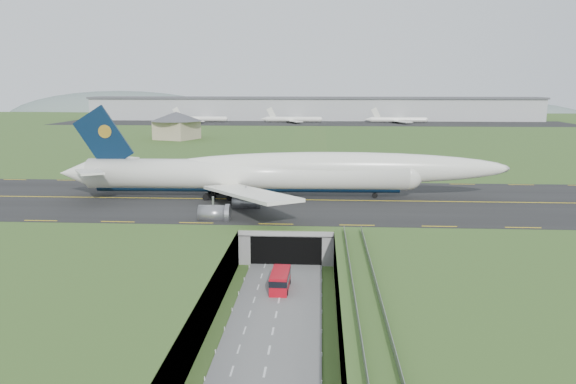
{
  "coord_description": "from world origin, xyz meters",
  "views": [
    {
      "loc": [
        5.64,
        -82.16,
        30.03
      ],
      "look_at": [
        -0.37,
        20.0,
        10.31
      ],
      "focal_mm": 35.0,
      "sensor_mm": 36.0,
      "label": 1
    }
  ],
  "objects": [
    {
      "name": "jumbo_jet",
      "position": [
        -3.17,
        35.26,
        11.48
      ],
      "size": [
        95.96,
        61.52,
        20.35
      ],
      "rotation": [
        0.0,
        0.0,
        0.02
      ],
      "color": "white",
      "rests_on": "ground"
    },
    {
      "name": "distant_hills",
      "position": [
        64.38,
        430.0,
        -4.0
      ],
      "size": [
        700.0,
        91.0,
        60.0
      ],
      "color": "slate",
      "rests_on": "ground"
    },
    {
      "name": "cargo_terminal",
      "position": [
        -0.1,
        299.41,
        13.96
      ],
      "size": [
        320.0,
        67.0,
        15.6
      ],
      "color": "#B2B2B2",
      "rests_on": "ground"
    },
    {
      "name": "airfield_deck",
      "position": [
        0.0,
        0.0,
        3.0
      ],
      "size": [
        800.0,
        800.0,
        6.0
      ],
      "primitive_type": "cube",
      "color": "gray",
      "rests_on": "ground"
    },
    {
      "name": "taxiway",
      "position": [
        0.0,
        33.0,
        6.09
      ],
      "size": [
        800.0,
        44.0,
        0.18
      ],
      "primitive_type": "cube",
      "color": "black",
      "rests_on": "airfield_deck"
    },
    {
      "name": "tunnel_portal",
      "position": [
        0.0,
        16.71,
        3.33
      ],
      "size": [
        17.0,
        22.3,
        6.0
      ],
      "color": "gray",
      "rests_on": "ground"
    },
    {
      "name": "trench_road",
      "position": [
        0.0,
        -7.5,
        0.1
      ],
      "size": [
        12.0,
        75.0,
        0.2
      ],
      "primitive_type": "cube",
      "color": "slate",
      "rests_on": "ground"
    },
    {
      "name": "ground",
      "position": [
        0.0,
        0.0,
        0.0
      ],
      "size": [
        900.0,
        900.0,
        0.0
      ],
      "primitive_type": "plane",
      "color": "#325B24",
      "rests_on": "ground"
    },
    {
      "name": "service_building",
      "position": [
        -57.94,
        162.53,
        13.21
      ],
      "size": [
        29.09,
        29.09,
        12.17
      ],
      "rotation": [
        0.0,
        0.0,
        -0.39
      ],
      "color": "tan",
      "rests_on": "ground"
    },
    {
      "name": "shuttle_tram",
      "position": [
        -0.14,
        -3.64,
        1.58
      ],
      "size": [
        2.84,
        7.03,
        2.86
      ],
      "rotation": [
        0.0,
        0.0,
        -0.03
      ],
      "color": "#B40C19",
      "rests_on": "ground"
    },
    {
      "name": "guideway",
      "position": [
        11.0,
        -19.11,
        5.32
      ],
      "size": [
        3.0,
        53.0,
        7.05
      ],
      "color": "#A8A8A3",
      "rests_on": "ground"
    }
  ]
}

